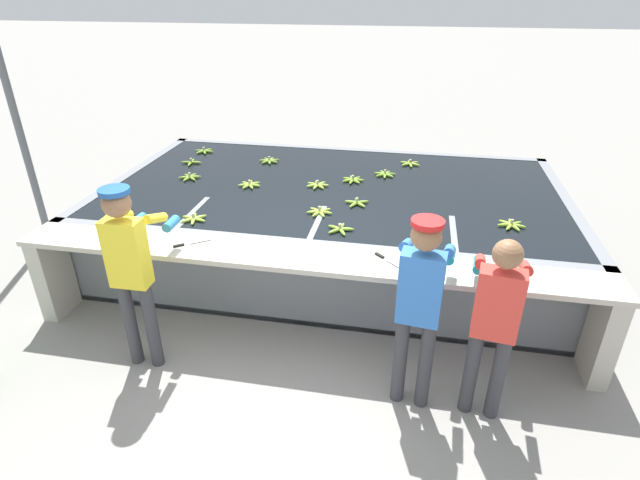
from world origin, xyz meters
name	(u,v)px	position (x,y,z in m)	size (l,w,h in m)	color
ground_plane	(298,355)	(0.00, 0.00, 0.00)	(80.00, 80.00, 0.00)	gray
wash_tank	(334,221)	(0.00, 1.99, 0.46)	(5.38, 3.10, 0.93)	gray
work_ledge	(302,281)	(0.00, 0.23, 0.68)	(5.38, 0.45, 0.93)	#B7B2A3
worker_0	(131,262)	(-1.32, -0.31, 1.03)	(0.41, 0.72, 1.69)	#38383D
worker_1	(420,297)	(1.03, -0.34, 1.00)	(0.46, 0.74, 1.65)	#38383D
worker_2	(495,315)	(1.59, -0.35, 0.92)	(0.46, 0.73, 1.55)	#38383D
banana_bunch_floating_0	(340,229)	(0.25, 0.81, 0.94)	(0.28, 0.27, 0.08)	#7FAD33
banana_bunch_floating_1	(317,185)	(-0.19, 1.94, 0.94)	(0.28, 0.28, 0.08)	#93BC3D
banana_bunch_floating_2	(511,225)	(1.92, 1.23, 0.94)	(0.28, 0.27, 0.08)	#8CB738
banana_bunch_floating_3	(191,162)	(-2.02, 2.45, 0.94)	(0.28, 0.28, 0.08)	#75A333
banana_bunch_floating_4	(320,212)	(-0.02, 1.18, 0.94)	(0.28, 0.28, 0.08)	#93BC3D
banana_bunch_floating_5	(194,219)	(-1.25, 0.77, 0.94)	(0.28, 0.28, 0.08)	#9EC642
banana_bunch_floating_6	(250,185)	(-0.99, 1.80, 0.94)	(0.28, 0.28, 0.08)	#93BC3D
banana_bunch_floating_7	(190,177)	(-1.80, 1.91, 0.94)	(0.28, 0.28, 0.08)	#75A333
banana_bunch_floating_8	(204,151)	(-2.04, 2.95, 0.94)	(0.28, 0.26, 0.08)	#75A333
banana_bunch_floating_9	(410,164)	(0.87, 2.95, 0.94)	(0.27, 0.28, 0.08)	#93BC3D
banana_bunch_floating_10	(353,180)	(0.20, 2.19, 0.94)	(0.28, 0.28, 0.08)	#7FAD33
banana_bunch_floating_11	(385,174)	(0.57, 2.47, 0.94)	(0.28, 0.28, 0.08)	#75A333
banana_bunch_floating_12	(357,203)	(0.34, 1.49, 0.94)	(0.27, 0.27, 0.08)	#7FAD33
banana_bunch_floating_13	(269,161)	(-1.01, 2.71, 0.94)	(0.28, 0.28, 0.08)	#75A333
knife_0	(186,244)	(-1.10, 0.24, 0.94)	(0.30, 0.23, 0.02)	silver
knife_1	(385,258)	(0.73, 0.32, 0.94)	(0.28, 0.25, 0.02)	silver
support_post_left	(17,121)	(-3.85, 1.69, 1.60)	(0.09, 0.09, 3.20)	slate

